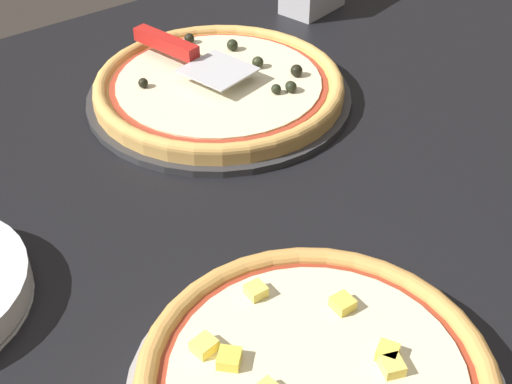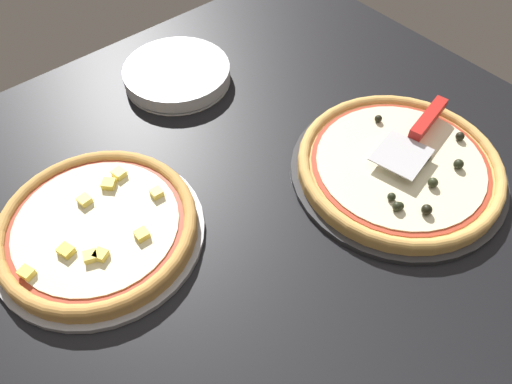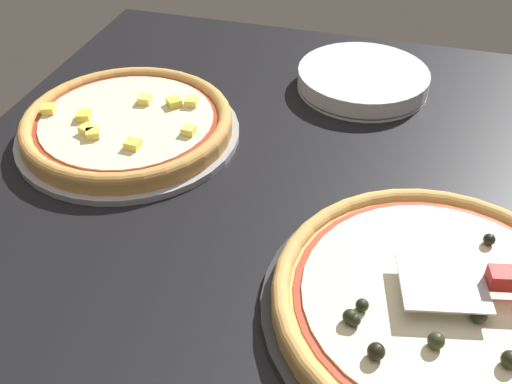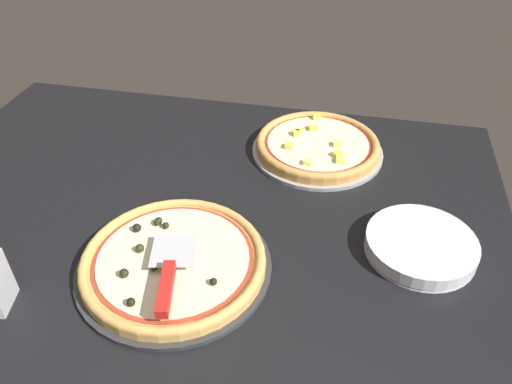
# 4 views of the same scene
# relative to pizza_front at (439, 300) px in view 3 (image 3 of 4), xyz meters

# --- Properties ---
(ground_plane) EXTENTS (1.42, 1.09, 0.04)m
(ground_plane) POSITION_rel_pizza_front_xyz_m (-0.02, 0.16, -0.04)
(ground_plane) COLOR black
(pizza_pan_front) EXTENTS (0.39, 0.39, 0.01)m
(pizza_pan_front) POSITION_rel_pizza_front_xyz_m (0.00, 0.00, -0.02)
(pizza_pan_front) COLOR #2D2D30
(pizza_pan_front) RESTS_ON ground_plane
(pizza_front) EXTENTS (0.36, 0.36, 0.04)m
(pizza_front) POSITION_rel_pizza_front_xyz_m (0.00, 0.00, 0.00)
(pizza_front) COLOR tan
(pizza_front) RESTS_ON pizza_pan_front
(pizza_pan_back) EXTENTS (0.34, 0.34, 0.01)m
(pizza_pan_back) POSITION_rel_pizza_front_xyz_m (0.23, 0.48, -0.02)
(pizza_pan_back) COLOR #939399
(pizza_pan_back) RESTS_ON ground_plane
(pizza_back) EXTENTS (0.32, 0.32, 0.03)m
(pizza_back) POSITION_rel_pizza_front_xyz_m (0.23, 0.48, 0.00)
(pizza_back) COLOR #C68E47
(pizza_back) RESTS_ON pizza_pan_back
(plate_stack) EXTENTS (0.22, 0.22, 0.04)m
(plate_stack) POSITION_rel_pizza_front_xyz_m (0.48, 0.15, -0.01)
(plate_stack) COLOR silver
(plate_stack) RESTS_ON ground_plane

